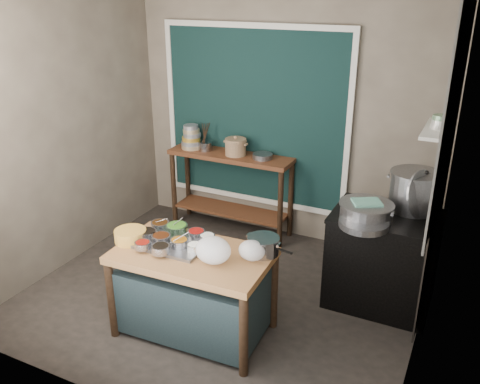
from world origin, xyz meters
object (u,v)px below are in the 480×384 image
at_px(condiment_tray, 173,243).
at_px(stock_pot, 414,191).
at_px(ceramic_crock, 236,148).
at_px(saucepan, 263,246).
at_px(steamer, 366,211).
at_px(yellow_basin, 130,236).
at_px(back_counter, 231,192).
at_px(stove_block, 382,261).
at_px(prep_table, 194,293).
at_px(utensil_cup, 205,146).

relative_size(condiment_tray, stock_pot, 1.30).
relative_size(ceramic_crock, stock_pot, 0.56).
relative_size(saucepan, steamer, 0.56).
relative_size(yellow_basin, saucepan, 1.00).
relative_size(back_counter, ceramic_crock, 5.76).
relative_size(stove_block, stock_pot, 2.00).
xyz_separation_m(prep_table, steamer, (1.15, 0.94, 0.58)).
bearing_deg(stove_block, saucepan, -131.54).
bearing_deg(condiment_tray, steamer, 33.10).
bearing_deg(ceramic_crock, steamer, -28.19).
xyz_separation_m(stove_block, utensil_cup, (-2.22, 0.72, 0.57)).
bearing_deg(condiment_tray, yellow_basin, -163.02).
bearing_deg(back_counter, stock_pot, -14.12).
height_order(stove_block, yellow_basin, yellow_basin).
distance_m(saucepan, stock_pot, 1.47).
distance_m(saucepan, utensil_cup, 2.16).
relative_size(condiment_tray, saucepan, 2.22).
xyz_separation_m(back_counter, ceramic_crock, (0.07, -0.01, 0.56)).
distance_m(condiment_tray, utensil_cup, 1.94).
distance_m(prep_table, back_counter, 1.95).
bearing_deg(back_counter, stove_block, -21.02).
xyz_separation_m(condiment_tray, steamer, (1.36, 0.89, 0.19)).
relative_size(stove_block, saucepan, 3.43).
bearing_deg(prep_table, utensil_cup, 113.96).
bearing_deg(ceramic_crock, yellow_basin, -90.88).
distance_m(utensil_cup, ceramic_crock, 0.39).
xyz_separation_m(prep_table, stock_pot, (1.47, 1.33, 0.68)).
bearing_deg(utensil_cup, saucepan, -48.26).
bearing_deg(stock_pot, condiment_tray, -142.76).
xyz_separation_m(condiment_tray, saucepan, (0.73, 0.19, 0.06)).
distance_m(ceramic_crock, steamer, 1.90).
height_order(prep_table, utensil_cup, utensil_cup).
relative_size(prep_table, back_counter, 0.86).
bearing_deg(steamer, stock_pot, 50.63).
height_order(condiment_tray, utensil_cup, utensil_cup).
xyz_separation_m(stove_block, saucepan, (-0.78, -0.89, 0.40)).
bearing_deg(stock_pot, utensil_cup, 167.89).
height_order(yellow_basin, stock_pot, stock_pot).
bearing_deg(steamer, prep_table, -140.72).
bearing_deg(steamer, yellow_basin, -149.78).
height_order(yellow_basin, utensil_cup, utensil_cup).
relative_size(utensil_cup, ceramic_crock, 0.66).
bearing_deg(stove_block, stock_pot, 51.02).
distance_m(stove_block, yellow_basin, 2.23).
relative_size(condiment_tray, steamer, 1.25).
xyz_separation_m(condiment_tray, utensil_cup, (-0.70, 1.79, 0.24)).
height_order(ceramic_crock, stock_pot, stock_pot).
bearing_deg(condiment_tray, stove_block, 35.26).
bearing_deg(prep_table, saucepan, 21.99).
distance_m(back_counter, saucepan, 1.99).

